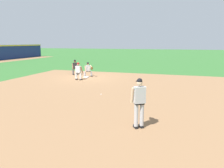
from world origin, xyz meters
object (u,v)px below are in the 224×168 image
(baserunner, at_px, (78,70))
(first_base_bag, at_px, (86,77))
(baseball, at_px, (101,94))
(umpire, at_px, (75,67))
(pitcher, at_px, (139,100))
(first_baseman, at_px, (88,69))

(baserunner, bearing_deg, first_base_bag, -4.40)
(baseball, bearing_deg, baserunner, 39.70)
(first_base_bag, height_order, baserunner, baserunner)
(baseball, distance_m, umpire, 8.75)
(first_base_bag, relative_size, umpire, 0.26)
(first_base_bag, distance_m, baserunner, 1.54)
(baseball, distance_m, pitcher, 5.44)
(first_base_bag, bearing_deg, umpire, 54.38)
(first_base_bag, distance_m, first_baseman, 0.83)
(baseball, height_order, baserunner, baserunner)
(baseball, relative_size, pitcher, 0.04)
(first_base_bag, height_order, pitcher, pitcher)
(baseball, relative_size, baserunner, 0.05)
(first_baseman, distance_m, umpire, 1.88)
(umpire, bearing_deg, baserunner, -147.93)
(pitcher, xyz_separation_m, umpire, (11.31, 8.36, -0.27))
(baseball, height_order, first_baseman, first_baseman)
(baserunner, height_order, umpire, same)
(first_base_bag, distance_m, umpire, 2.24)
(first_base_bag, xyz_separation_m, pitcher, (-10.08, -6.64, 1.01))
(umpire, bearing_deg, first_baseman, -114.13)
(first_base_bag, height_order, baseball, first_base_bag)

